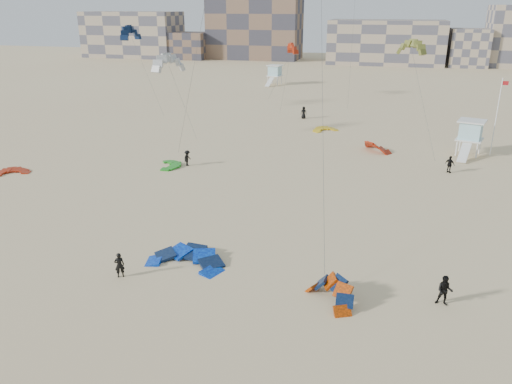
% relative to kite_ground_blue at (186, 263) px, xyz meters
% --- Properties ---
extents(ground, '(320.00, 320.00, 0.00)m').
position_rel_kite_ground_blue_xyz_m(ground, '(-0.83, -3.53, 0.00)').
color(ground, beige).
rests_on(ground, ground).
extents(kite_ground_blue, '(5.46, 5.70, 2.20)m').
position_rel_kite_ground_blue_xyz_m(kite_ground_blue, '(0.00, 0.00, 0.00)').
color(kite_ground_blue, blue).
rests_on(kite_ground_blue, ground).
extents(kite_ground_orange, '(4.71, 4.71, 3.38)m').
position_rel_kite_ground_blue_xyz_m(kite_ground_orange, '(9.73, -1.98, 0.00)').
color(kite_ground_orange, '#FF4A03').
rests_on(kite_ground_orange, ground).
extents(kite_ground_red, '(4.47, 4.52, 1.15)m').
position_rel_kite_ground_blue_xyz_m(kite_ground_red, '(-24.25, 12.80, 0.00)').
color(kite_ground_red, '#B22714').
rests_on(kite_ground_red, ground).
extents(kite_ground_green, '(4.24, 4.12, 0.59)m').
position_rel_kite_ground_blue_xyz_m(kite_ground_green, '(-9.85, 19.22, 0.00)').
color(kite_ground_green, green).
rests_on(kite_ground_green, ground).
extents(kite_ground_red_far, '(5.26, 5.23, 3.48)m').
position_rel_kite_ground_blue_xyz_m(kite_ground_red_far, '(10.98, 30.90, 0.00)').
color(kite_ground_red_far, '#B22714').
rests_on(kite_ground_red_far, ground).
extents(kite_ground_yellow, '(4.67, 4.72, 1.30)m').
position_rel_kite_ground_blue_xyz_m(kite_ground_yellow, '(3.81, 39.34, 0.00)').
color(kite_ground_yellow, yellow).
rests_on(kite_ground_yellow, ground).
extents(kitesurfer_main, '(0.72, 0.66, 1.65)m').
position_rel_kite_ground_blue_xyz_m(kitesurfer_main, '(-3.28, -2.70, 0.82)').
color(kitesurfer_main, black).
rests_on(kitesurfer_main, ground).
extents(kitesurfer_b, '(0.96, 0.79, 1.81)m').
position_rel_kite_ground_blue_xyz_m(kitesurfer_b, '(15.92, -0.72, 0.90)').
color(kitesurfer_b, black).
rests_on(kitesurfer_b, ground).
extents(kitesurfer_c, '(0.78, 1.16, 1.66)m').
position_rel_kite_ground_blue_xyz_m(kitesurfer_c, '(-8.10, 19.85, 0.83)').
color(kitesurfer_c, black).
rests_on(kitesurfer_c, ground).
extents(kitesurfer_d, '(1.08, 0.95, 1.75)m').
position_rel_kite_ground_blue_xyz_m(kitesurfer_d, '(18.36, 24.55, 0.88)').
color(kitesurfer_d, black).
rests_on(kitesurfer_d, ground).
extents(kitesurfer_e, '(0.97, 0.73, 1.79)m').
position_rel_kite_ground_blue_xyz_m(kitesurfer_e, '(-0.37, 46.21, 0.89)').
color(kitesurfer_e, black).
rests_on(kitesurfer_e, ground).
extents(kite_fly_grey, '(7.26, 5.71, 9.92)m').
position_rel_kite_ground_blue_xyz_m(kite_fly_grey, '(-14.08, 29.51, 9.23)').
color(kite_fly_grey, silver).
rests_on(kite_fly_grey, ground).
extents(kite_fly_olive, '(5.34, 8.87, 11.81)m').
position_rel_kite_ground_blue_xyz_m(kite_fly_olive, '(13.68, 31.82, 11.48)').
color(kite_fly_olive, olive).
rests_on(kite_fly_olive, ground).
extents(kite_fly_navy, '(9.02, 6.88, 12.25)m').
position_rel_kite_ground_blue_xyz_m(kite_fly_navy, '(-26.31, 43.23, 11.85)').
color(kite_fly_navy, '#102143').
rests_on(kite_fly_navy, ground).
extents(kite_fly_red, '(5.01, 8.77, 8.91)m').
position_rel_kite_ground_blue_xyz_m(kite_fly_red, '(-5.41, 62.07, 8.67)').
color(kite_fly_red, '#B22714').
rests_on(kite_fly_red, ground).
extents(lifeguard_tower_near, '(3.45, 5.78, 3.95)m').
position_rel_kite_ground_blue_xyz_m(lifeguard_tower_near, '(20.97, 31.98, 1.96)').
color(lifeguard_tower_near, white).
rests_on(lifeguard_tower_near, ground).
extents(lifeguard_tower_far, '(3.36, 5.83, 4.06)m').
position_rel_kite_ground_blue_xyz_m(lifeguard_tower_far, '(-12.27, 78.28, 2.01)').
color(lifeguard_tower_far, white).
rests_on(lifeguard_tower_far, ground).
extents(flagpole, '(0.70, 0.11, 8.63)m').
position_rel_kite_ground_blue_xyz_m(flagpole, '(23.41, 32.29, 4.51)').
color(flagpole, white).
rests_on(flagpole, ground).
extents(condo_west_a, '(30.00, 15.00, 14.00)m').
position_rel_kite_ground_blue_xyz_m(condo_west_a, '(-70.83, 126.47, 7.00)').
color(condo_west_a, tan).
rests_on(condo_west_a, ground).
extents(condo_west_b, '(28.00, 14.00, 18.00)m').
position_rel_kite_ground_blue_xyz_m(condo_west_b, '(-30.83, 130.47, 9.00)').
color(condo_west_b, brown).
rests_on(condo_west_b, ground).
extents(condo_mid, '(32.00, 16.00, 12.00)m').
position_rel_kite_ground_blue_xyz_m(condo_mid, '(9.17, 126.47, 6.00)').
color(condo_mid, tan).
rests_on(condo_mid, ground).
extents(condo_fill_left, '(12.00, 10.00, 8.00)m').
position_rel_kite_ground_blue_xyz_m(condo_fill_left, '(-50.83, 124.47, 4.00)').
color(condo_fill_left, brown).
rests_on(condo_fill_left, ground).
extents(condo_fill_right, '(10.00, 10.00, 10.00)m').
position_rel_kite_ground_blue_xyz_m(condo_fill_right, '(31.17, 124.47, 5.00)').
color(condo_fill_right, tan).
rests_on(condo_fill_right, ground).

